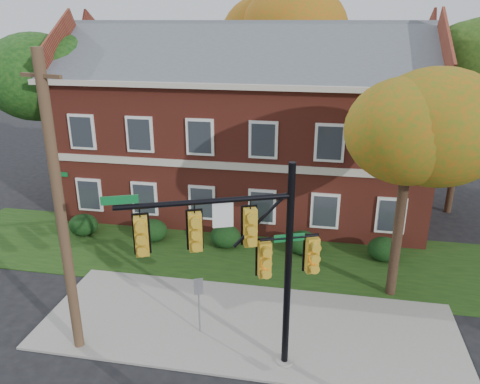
% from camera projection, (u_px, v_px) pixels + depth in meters
% --- Properties ---
extents(ground, '(120.00, 120.00, 0.00)m').
position_uv_depth(ground, '(242.00, 346.00, 14.98)').
color(ground, black).
rests_on(ground, ground).
extents(sidewalk, '(14.00, 5.00, 0.08)m').
position_uv_depth(sidewalk, '(248.00, 326.00, 15.89)').
color(sidewalk, gray).
rests_on(sidewalk, ground).
extents(grass_strip, '(30.00, 6.00, 0.04)m').
position_uv_depth(grass_strip, '(267.00, 257.00, 20.51)').
color(grass_strip, '#193811').
rests_on(grass_strip, ground).
extents(apartment_building, '(18.80, 8.80, 9.74)m').
position_uv_depth(apartment_building, '(245.00, 117.00, 24.62)').
color(apartment_building, maroon).
rests_on(apartment_building, ground).
extents(hedge_far_left, '(1.40, 1.26, 1.05)m').
position_uv_depth(hedge_far_left, '(83.00, 225.00, 22.52)').
color(hedge_far_left, black).
rests_on(hedge_far_left, ground).
extents(hedge_left, '(1.40, 1.26, 1.05)m').
position_uv_depth(hedge_left, '(152.00, 230.00, 21.92)').
color(hedge_left, black).
rests_on(hedge_left, ground).
extents(hedge_center, '(1.40, 1.26, 1.05)m').
position_uv_depth(hedge_center, '(225.00, 236.00, 21.32)').
color(hedge_center, black).
rests_on(hedge_center, ground).
extents(hedge_right, '(1.40, 1.26, 1.05)m').
position_uv_depth(hedge_right, '(302.00, 243.00, 20.72)').
color(hedge_right, black).
rests_on(hedge_right, ground).
extents(hedge_far_right, '(1.40, 1.26, 1.05)m').
position_uv_depth(hedge_far_right, '(384.00, 249.00, 20.12)').
color(hedge_far_right, black).
rests_on(hedge_far_right, ground).
extents(tree_near_right, '(4.50, 4.25, 8.58)m').
position_uv_depth(tree_near_right, '(420.00, 122.00, 15.34)').
color(tree_near_right, black).
rests_on(tree_near_right, ground).
extents(tree_left_rear, '(5.40, 5.10, 8.88)m').
position_uv_depth(tree_left_rear, '(61.00, 83.00, 24.67)').
color(tree_left_rear, black).
rests_on(tree_left_rear, ground).
extents(tree_far_rear, '(6.84, 6.46, 11.52)m').
position_uv_depth(tree_far_rear, '(287.00, 36.00, 30.29)').
color(tree_far_rear, black).
rests_on(tree_far_rear, ground).
extents(traffic_signal, '(5.37, 2.25, 6.38)m').
position_uv_depth(traffic_signal, '(248.00, 251.00, 12.60)').
color(traffic_signal, gray).
rests_on(traffic_signal, ground).
extents(utility_pole, '(1.40, 0.51, 9.17)m').
position_uv_depth(utility_pole, '(61.00, 212.00, 13.32)').
color(utility_pole, brown).
rests_on(utility_pole, ground).
extents(sign_post, '(0.29, 0.15, 2.07)m').
position_uv_depth(sign_post, '(199.00, 297.00, 15.09)').
color(sign_post, slate).
rests_on(sign_post, ground).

